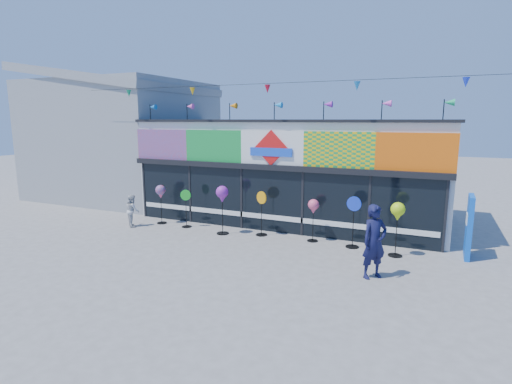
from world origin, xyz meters
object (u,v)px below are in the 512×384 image
Objects in this scene: spinner_0 at (161,193)px; spinner_6 at (398,213)px; spinner_5 at (353,221)px; blue_sign at (469,227)px; adult_man at (374,242)px; spinner_3 at (262,212)px; spinner_1 at (186,207)px; child at (133,210)px; spinner_4 at (313,208)px; spinner_2 at (222,196)px.

spinner_0 is 8.91m from spinner_6.
blue_sign is at bearing 7.41° from spinner_5.
spinner_3 is at bearing 105.77° from adult_man.
blue_sign reaches higher than spinner_1.
spinner_6 is 9.72m from child.
spinner_4 is 3.39m from adult_man.
spinner_5 reaches higher than spinner_6.
spinner_3 reaches higher than spinner_1.
spinner_1 is at bearing -175.55° from blue_sign.
spinner_3 is at bearing 16.76° from spinner_2.
spinner_3 is 1.28× the size of child.
spinner_6 is (7.68, -0.22, 0.57)m from spinner_1.
spinner_4 is (1.88, 0.06, 0.32)m from spinner_3.
spinner_3 is (1.36, 0.41, -0.57)m from spinner_2.
spinner_0 is 6.19m from spinner_4.
blue_sign is 0.97× the size of adult_man.
adult_man reaches higher than spinner_4.
adult_man reaches higher than child.
spinner_0 is 0.88× the size of spinner_2.
spinner_1 is 7.63m from adult_man.
adult_man is (2.33, -2.45, -0.19)m from spinner_4.
spinner_1 is 2.12m from child.
child is at bearing -134.81° from spinner_0.
adult_man is at bearing -129.27° from blue_sign.
spinner_1 is 7.71m from spinner_6.
spinner_5 reaches higher than spinner_0.
spinner_0 is 7.56m from spinner_5.
spinner_6 is at bearing -136.55° from child.
spinner_0 is 2.97m from spinner_2.
spinner_2 is 1.21× the size of spinner_4.
spinner_0 reaches higher than spinner_4.
child is (-9.68, -0.49, -0.71)m from spinner_6.
spinner_2 is at bearing -132.34° from child.
spinner_5 is at bearing 166.56° from spinner_6.
spinner_2 is 1.53m from spinner_3.
spinner_6 is (2.72, -0.44, 0.17)m from spinner_4.
spinner_6 is at bearing 34.41° from adult_man.
spinner_0 is at bearing -178.75° from spinner_3.
child is at bearing -172.37° from spinner_4.
blue_sign reaches higher than spinner_2.
spinner_1 is at bearing -119.84° from child.
blue_sign is 1.07× the size of spinner_2.
spinner_2 is 1.06× the size of spinner_6.
spinner_2 is at bearing -6.11° from spinner_0.
blue_sign is 7.98m from spinner_2.
spinner_4 is 0.87× the size of spinner_5.
spinner_5 is (6.33, 0.10, 0.12)m from spinner_1.
adult_man reaches higher than spinner_1.
spinner_0 is at bearing 176.79° from spinner_1.
spinner_3 reaches higher than spinner_0.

